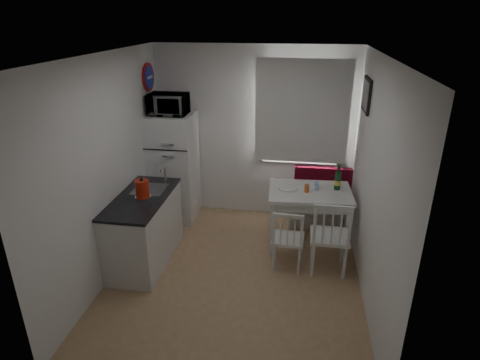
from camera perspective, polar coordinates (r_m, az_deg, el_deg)
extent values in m
cube|color=#A17A56|center=(5.10, -0.66, -13.23)|extent=(3.00, 3.50, 0.02)
cube|color=white|center=(4.15, -0.82, 17.29)|extent=(3.00, 3.50, 0.02)
cube|color=white|center=(6.10, 1.98, 6.58)|extent=(3.00, 0.02, 2.60)
cube|color=white|center=(2.95, -6.45, -12.37)|extent=(3.00, 0.02, 2.60)
cube|color=white|center=(4.92, -18.24, 1.41)|extent=(0.02, 3.50, 2.60)
cube|color=white|center=(4.48, 18.54, -0.70)|extent=(0.02, 3.50, 2.60)
cube|color=silver|center=(5.95, 8.78, 9.15)|extent=(1.22, 0.06, 1.47)
cube|color=white|center=(5.87, 8.80, 9.47)|extent=(1.35, 0.02, 1.50)
cube|color=silver|center=(5.29, -13.45, -6.98)|extent=(0.60, 1.30, 0.86)
cube|color=black|center=(5.08, -13.91, -2.50)|extent=(0.62, 1.32, 0.03)
cube|color=#99999E|center=(5.30, -12.68, -1.73)|extent=(0.40, 0.40, 0.10)
cylinder|color=silver|center=(5.33, -10.56, 0.70)|extent=(0.02, 0.02, 0.26)
cylinder|color=#1A279C|center=(5.99, -12.82, 14.07)|extent=(0.03, 0.40, 0.40)
cube|color=black|center=(5.32, 17.52, 11.47)|extent=(0.04, 0.52, 0.42)
cube|color=silver|center=(6.25, 12.65, -4.80)|extent=(1.18, 0.46, 0.33)
cube|color=#60081B|center=(6.16, 12.82, -2.99)|extent=(1.13, 0.42, 0.11)
cube|color=#60081B|center=(6.21, 12.93, -0.18)|extent=(1.13, 0.09, 0.42)
cube|color=silver|center=(5.40, 9.95, -1.72)|extent=(1.12, 0.82, 0.04)
cube|color=silver|center=(5.43, 9.89, -2.56)|extent=(1.01, 0.70, 0.13)
cylinder|color=silver|center=(5.57, 9.67, -5.53)|extent=(0.07, 0.07, 0.77)
cube|color=silver|center=(5.07, 6.85, -8.30)|extent=(0.40, 0.38, 0.04)
cube|color=silver|center=(4.82, 6.89, -7.05)|extent=(0.37, 0.05, 0.40)
cube|color=silver|center=(5.05, 12.62, -7.82)|extent=(0.46, 0.44, 0.04)
cube|color=silver|center=(4.75, 13.01, -6.27)|extent=(0.44, 0.04, 0.48)
cube|color=white|center=(6.17, -9.42, 1.81)|extent=(0.66, 0.66, 1.65)
imported|color=white|center=(5.86, -10.18, 10.57)|extent=(0.54, 0.37, 0.30)
cylinder|color=#B6210E|center=(4.96, -13.73, -1.24)|extent=(0.20, 0.20, 0.26)
cylinder|color=#CD5F22|center=(5.32, 9.47, -1.19)|extent=(0.06, 0.06, 0.10)
cylinder|color=#90C1F6|center=(5.42, 10.85, -0.83)|extent=(0.06, 0.06, 0.11)
cylinder|color=white|center=(5.40, 6.79, -1.15)|extent=(0.25, 0.25, 0.02)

